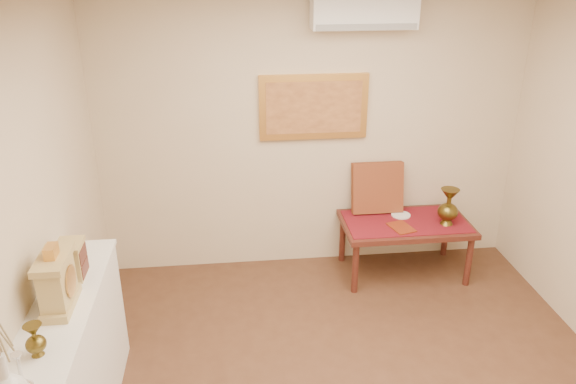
{
  "coord_description": "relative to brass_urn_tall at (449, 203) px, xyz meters",
  "views": [
    {
      "loc": [
        -0.8,
        -2.73,
        2.92
      ],
      "look_at": [
        -0.36,
        1.15,
        1.23
      ],
      "focal_mm": 35.0,
      "sensor_mm": 36.0,
      "label": 1
    }
  ],
  "objects": [
    {
      "name": "ceiling",
      "position": [
        -1.21,
        -1.78,
        1.93
      ],
      "size": [
        4.5,
        4.5,
        0.0
      ],
      "primitive_type": "plane",
      "rotation": [
        3.14,
        0.0,
        0.0
      ],
      "color": "silver",
      "rests_on": "ground"
    },
    {
      "name": "wall_back",
      "position": [
        -1.21,
        0.47,
        0.58
      ],
      "size": [
        4.0,
        0.02,
        2.7
      ],
      "primitive_type": "cube",
      "color": "beige",
      "rests_on": "ground"
    },
    {
      "name": "wall_left",
      "position": [
        -3.21,
        -1.78,
        0.58
      ],
      "size": [
        0.02,
        4.5,
        2.7
      ],
      "primitive_type": "cube",
      "color": "beige",
      "rests_on": "ground"
    },
    {
      "name": "candlestick",
      "position": [
        -3.05,
        -2.27,
        0.3
      ],
      "size": [
        0.09,
        0.09,
        0.19
      ],
      "primitive_type": null,
      "color": "silver",
      "rests_on": "display_ledge"
    },
    {
      "name": "brass_urn_small",
      "position": [
        -3.04,
        -2.04,
        0.33
      ],
      "size": [
        0.11,
        0.11,
        0.24
      ],
      "primitive_type": null,
      "color": "brown",
      "rests_on": "display_ledge"
    },
    {
      "name": "table_cloth",
      "position": [
        -0.36,
        0.1,
        -0.22
      ],
      "size": [
        1.14,
        0.59,
        0.01
      ],
      "primitive_type": "cube",
      "color": "maroon",
      "rests_on": "low_table"
    },
    {
      "name": "brass_urn_tall",
      "position": [
        0.0,
        0.0,
        0.0
      ],
      "size": [
        0.19,
        0.19,
        0.43
      ],
      "primitive_type": null,
      "color": "brown",
      "rests_on": "table_cloth"
    },
    {
      "name": "plate",
      "position": [
        -0.37,
        0.22,
        -0.21
      ],
      "size": [
        0.18,
        0.18,
        0.01
      ],
      "primitive_type": "cylinder",
      "color": "silver",
      "rests_on": "table_cloth"
    },
    {
      "name": "menu",
      "position": [
        -0.45,
        -0.04,
        -0.21
      ],
      "size": [
        0.24,
        0.29,
        0.01
      ],
      "primitive_type": "cube",
      "rotation": [
        0.0,
        0.0,
        0.28
      ],
      "color": "maroon",
      "rests_on": "table_cloth"
    },
    {
      "name": "cushion",
      "position": [
        -0.59,
        0.35,
        0.03
      ],
      "size": [
        0.49,
        0.2,
        0.5
      ],
      "primitive_type": "cube",
      "rotation": [
        -0.21,
        0.0,
        0.0
      ],
      "color": "#5B1212",
      "rests_on": "table_cloth"
    },
    {
      "name": "mantel_clock",
      "position": [
        -3.03,
        -1.61,
        0.38
      ],
      "size": [
        0.17,
        0.36,
        0.41
      ],
      "color": "tan",
      "rests_on": "display_ledge"
    },
    {
      "name": "wooden_chest",
      "position": [
        -3.03,
        -1.27,
        0.33
      ],
      "size": [
        0.16,
        0.21,
        0.24
      ],
      "color": "tan",
      "rests_on": "display_ledge"
    },
    {
      "name": "low_table",
      "position": [
        -0.36,
        0.1,
        -0.29
      ],
      "size": [
        1.2,
        0.7,
        0.55
      ],
      "color": "#502018",
      "rests_on": "floor"
    },
    {
      "name": "painting",
      "position": [
        -1.21,
        0.44,
        0.83
      ],
      "size": [
        1.0,
        0.06,
        0.6
      ],
      "color": "gold",
      "rests_on": "wall_back"
    },
    {
      "name": "ac_unit",
      "position": [
        -0.81,
        0.33,
        1.68
      ],
      "size": [
        0.9,
        0.25,
        0.3
      ],
      "color": "white",
      "rests_on": "wall_back"
    }
  ]
}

